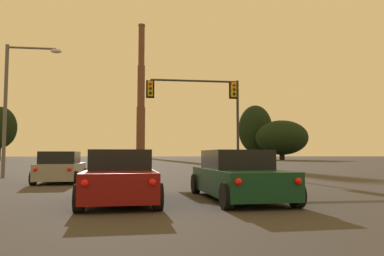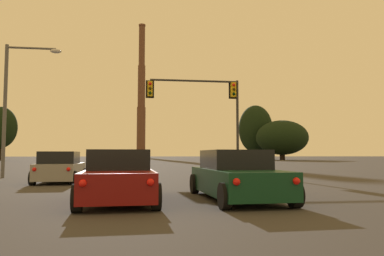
% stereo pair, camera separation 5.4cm
% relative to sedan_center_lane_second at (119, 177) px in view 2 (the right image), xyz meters
% --- Properties ---
extents(sedan_center_lane_second, '(2.16, 4.77, 1.43)m').
position_rel_sedan_center_lane_second_xyz_m(sedan_center_lane_second, '(0.00, 0.00, 0.00)').
color(sedan_center_lane_second, maroon).
rests_on(sedan_center_lane_second, ground_plane).
extents(sedan_right_lane_second, '(2.17, 4.77, 1.43)m').
position_rel_sedan_center_lane_second_xyz_m(sedan_right_lane_second, '(3.35, -0.05, 0.00)').
color(sedan_right_lane_second, '#0F3823').
rests_on(sedan_right_lane_second, ground_plane).
extents(hatchback_left_lane_front, '(1.96, 4.13, 1.44)m').
position_rel_sedan_center_lane_second_xyz_m(hatchback_left_lane_front, '(-3.10, 7.51, -0.00)').
color(hatchback_left_lane_front, gray).
rests_on(hatchback_left_lane_front, ground_plane).
extents(traffic_light_overhead_right, '(6.69, 0.50, 6.59)m').
position_rel_sedan_center_lane_second_xyz_m(traffic_light_overhead_right, '(5.28, 15.07, 4.41)').
color(traffic_light_overhead_right, '#2D2D30').
rests_on(traffic_light_overhead_right, ground_plane).
extents(street_lamp, '(3.10, 0.36, 7.56)m').
position_rel_sedan_center_lane_second_xyz_m(street_lamp, '(-6.49, 11.49, 4.04)').
color(street_lamp, '#56565B').
rests_on(street_lamp, ground_plane).
extents(smokestack, '(6.00, 6.00, 59.20)m').
position_rel_sedan_center_lane_second_xyz_m(smokestack, '(0.85, 153.53, 22.50)').
color(smokestack, '#523427').
rests_on(smokestack, ground_plane).
extents(treeline_far_left, '(13.25, 11.93, 10.00)m').
position_rel_sedan_center_lane_second_xyz_m(treeline_far_left, '(36.05, 79.60, 4.96)').
color(treeline_far_left, black).
rests_on(treeline_far_left, ground_plane).
extents(treeline_center_right, '(9.14, 8.23, 14.61)m').
position_rel_sedan_center_lane_second_xyz_m(treeline_center_right, '(31.27, 86.23, 7.52)').
color(treeline_center_right, black).
rests_on(treeline_center_right, ground_plane).
extents(treeline_far_right, '(7.04, 6.34, 11.91)m').
position_rel_sedan_center_lane_second_xyz_m(treeline_far_right, '(-30.00, 76.37, 6.63)').
color(treeline_far_right, black).
rests_on(treeline_far_right, ground_plane).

